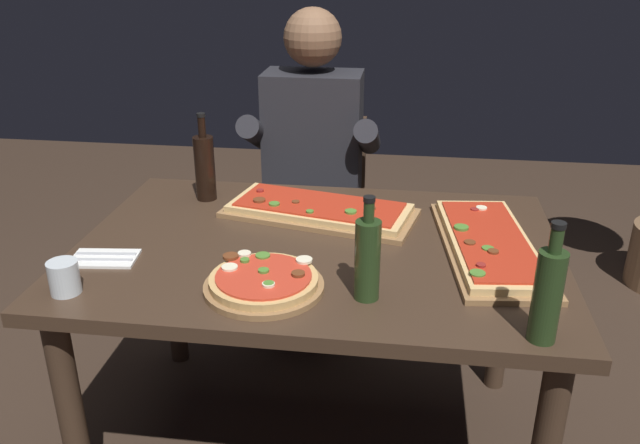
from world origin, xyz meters
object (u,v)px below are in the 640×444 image
object	(u,v)px
dining_table	(318,273)
tumbler_near_camera	(64,277)
oil_bottle_amber	(367,258)
vinegar_bottle_green	(548,293)
pizza_rectangular_front	(319,210)
wine_bottle_dark	(205,166)
pizza_rectangular_left	(489,244)
seated_diner	(312,162)
diner_chair	(316,210)
pizza_round_far	(264,282)

from	to	relation	value
dining_table	tumbler_near_camera	size ratio (longest dim) A/B	16.24
oil_bottle_amber	vinegar_bottle_green	bearing A→B (deg)	-18.11
dining_table	pizza_rectangular_front	world-z (taller)	pizza_rectangular_front
wine_bottle_dark	vinegar_bottle_green	bearing A→B (deg)	-36.15
dining_table	pizza_rectangular_left	xyz separation A→B (m)	(0.49, 0.03, 0.11)
pizza_rectangular_left	tumbler_near_camera	distance (m)	1.15
dining_table	seated_diner	size ratio (longest dim) A/B	1.05
wine_bottle_dark	tumbler_near_camera	size ratio (longest dim) A/B	3.47
tumbler_near_camera	seated_diner	xyz separation A→B (m)	(0.46, 1.10, -0.04)
diner_chair	tumbler_near_camera	bearing A→B (deg)	-110.79
pizza_rectangular_front	seated_diner	xyz separation A→B (m)	(-0.10, 0.52, -0.02)
wine_bottle_dark	vinegar_bottle_green	distance (m)	1.23
oil_bottle_amber	pizza_rectangular_left	bearing A→B (deg)	43.62
dining_table	pizza_rectangular_left	world-z (taller)	pizza_rectangular_left
pizza_round_far	oil_bottle_amber	xyz separation A→B (m)	(0.26, -0.01, 0.09)
vinegar_bottle_green	tumbler_near_camera	distance (m)	1.16
oil_bottle_amber	seated_diner	bearing A→B (deg)	105.90
pizza_rectangular_front	vinegar_bottle_green	bearing A→B (deg)	-47.01
dining_table	pizza_rectangular_left	size ratio (longest dim) A/B	2.16
dining_table	pizza_rectangular_front	distance (m)	0.24
dining_table	pizza_round_far	world-z (taller)	pizza_round_far
pizza_rectangular_front	seated_diner	world-z (taller)	seated_diner
diner_chair	pizza_rectangular_front	bearing A→B (deg)	-80.82
wine_bottle_dark	diner_chair	distance (m)	0.73
dining_table	pizza_round_far	size ratio (longest dim) A/B	4.54
wine_bottle_dark	vinegar_bottle_green	xyz separation A→B (m)	(0.99, -0.72, 0.00)
dining_table	tumbler_near_camera	distance (m)	0.71
wine_bottle_dark	tumbler_near_camera	world-z (taller)	wine_bottle_dark
diner_chair	oil_bottle_amber	bearing A→B (deg)	-75.70
vinegar_bottle_green	seated_diner	size ratio (longest dim) A/B	0.21
pizza_rectangular_front	wine_bottle_dark	world-z (taller)	wine_bottle_dark
wine_bottle_dark	pizza_round_far	bearing A→B (deg)	-60.78
dining_table	diner_chair	bearing A→B (deg)	98.52
dining_table	diner_chair	distance (m)	0.88
pizza_rectangular_front	pizza_rectangular_left	distance (m)	0.55
dining_table	vinegar_bottle_green	world-z (taller)	vinegar_bottle_green
pizza_rectangular_left	tumbler_near_camera	size ratio (longest dim) A/B	7.51
wine_bottle_dark	diner_chair	size ratio (longest dim) A/B	0.34
vinegar_bottle_green	pizza_rectangular_front	bearing A→B (deg)	132.99
tumbler_near_camera	seated_diner	bearing A→B (deg)	67.17
pizza_rectangular_front	seated_diner	bearing A→B (deg)	101.24
vinegar_bottle_green	oil_bottle_amber	bearing A→B (deg)	161.89
pizza_rectangular_left	wine_bottle_dark	size ratio (longest dim) A/B	2.17
oil_bottle_amber	seated_diner	world-z (taller)	seated_diner
dining_table	diner_chair	xyz separation A→B (m)	(-0.13, 0.86, -0.16)
dining_table	wine_bottle_dark	distance (m)	0.57
pizza_round_far	wine_bottle_dark	size ratio (longest dim) A/B	1.03
dining_table	pizza_round_far	xyz separation A→B (m)	(-0.10, -0.28, 0.12)
pizza_rectangular_left	seated_diner	distance (m)	0.94
pizza_rectangular_front	diner_chair	distance (m)	0.70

